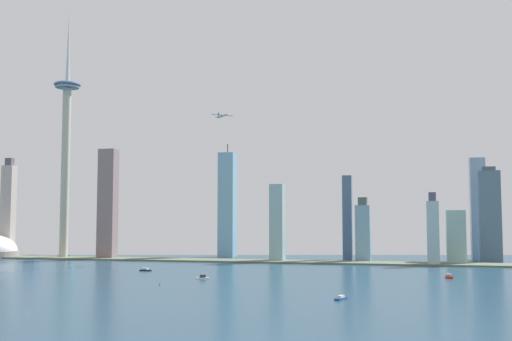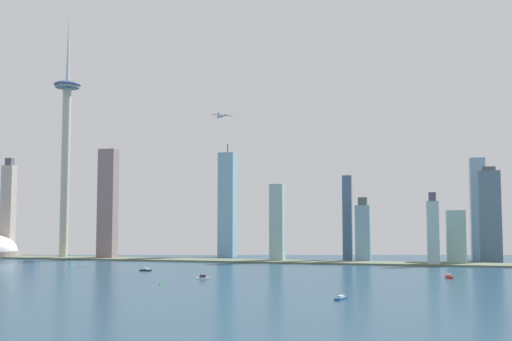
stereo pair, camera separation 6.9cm
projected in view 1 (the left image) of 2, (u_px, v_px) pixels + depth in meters
The scene contains 21 objects.
ground_plane at pixel (28, 310), 383.76m from camera, with size 6000.00×6000.00×0.00m, color navy.
waterfront_pier at pixel (240, 261), 838.06m from camera, with size 920.99×51.81×2.19m, color #5E6A52.
observation_tower at pixel (66, 135), 926.66m from camera, with size 39.55×39.55×370.93m.
skyscraper_0 at pixel (277, 223), 842.38m from camera, with size 18.16×21.05×104.30m.
skyscraper_1 at pixel (32, 237), 1021.89m from camera, with size 17.51×22.54×57.06m.
skyscraper_2 at pixel (433, 231), 770.78m from camera, with size 14.67×18.84×90.23m.
skyscraper_3 at pixel (108, 204), 903.68m from camera, with size 25.17×17.91×159.19m.
skyscraper_4 at pixel (456, 237), 786.10m from camera, with size 23.22×26.24×68.12m.
skyscraper_5 at pixel (67, 224), 1033.29m from camera, with size 26.04×16.58×100.62m.
skyscraper_6 at pixel (490, 215), 834.49m from camera, with size 27.66×18.54×127.71m.
skyscraper_7 at pixel (347, 218), 867.77m from camera, with size 12.96×12.27×118.15m.
skyscraper_8 at pixel (363, 232), 838.61m from camera, with size 19.55×23.47×86.47m.
skyscraper_9 at pixel (8, 209), 964.50m from camera, with size 19.27×14.06×152.34m.
skyscraper_10 at pixel (478, 209), 873.84m from camera, with size 20.30×25.94×143.05m.
skyscraper_11 at pixel (227, 205), 955.10m from camera, with size 24.15×23.72×173.40m.
boat_0 at pixel (145, 270), 682.89m from camera, with size 13.30×5.81×8.02m.
boat_1 at pixel (449, 277), 596.79m from camera, with size 6.65×14.75×4.14m.
boat_2 at pixel (203, 277), 590.01m from camera, with size 12.43×9.11×10.49m.
boat_5 at pixel (341, 298), 434.80m from camera, with size 8.03×14.27×3.09m.
channel_buoy_0 at pixel (160, 283), 534.82m from camera, with size 1.98×1.98×2.41m, color green.
airplane at pixel (222, 116), 876.38m from camera, with size 26.30×26.18×7.93m.
Camera 1 is at (234.66, -341.22, 55.31)m, focal length 43.67 mm.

